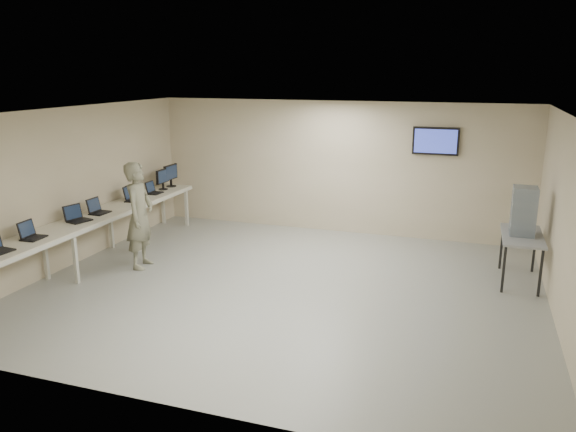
% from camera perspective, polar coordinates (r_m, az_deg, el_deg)
% --- Properties ---
extents(room, '(8.01, 7.01, 2.81)m').
position_cam_1_polar(room, '(8.77, -0.09, 1.41)').
color(room, '#999B92').
rests_on(room, ground).
extents(workbench, '(0.76, 6.00, 0.90)m').
position_cam_1_polar(workbench, '(10.56, -19.15, -0.39)').
color(workbench, beige).
rests_on(workbench, ground).
extents(laptop_1, '(0.31, 0.37, 0.27)m').
position_cam_1_polar(laptop_1, '(9.49, -24.69, -1.67)').
color(laptop_1, black).
rests_on(laptop_1, workbench).
extents(laptop_2, '(0.39, 0.42, 0.28)m').
position_cam_1_polar(laptop_2, '(10.26, -20.68, -0.10)').
color(laptop_2, black).
rests_on(laptop_2, workbench).
extents(laptop_3, '(0.30, 0.36, 0.28)m').
position_cam_1_polar(laptop_3, '(10.71, -18.81, 0.64)').
color(laptop_3, black).
rests_on(laptop_3, workbench).
extents(laptop_4, '(0.37, 0.42, 0.29)m').
position_cam_1_polar(laptop_4, '(11.56, -15.60, 1.90)').
color(laptop_4, black).
rests_on(laptop_4, workbench).
extents(laptop_5, '(0.27, 0.33, 0.25)m').
position_cam_1_polar(laptop_5, '(12.12, -13.55, 2.55)').
color(laptop_5, black).
rests_on(laptop_5, workbench).
extents(monitor_near, '(0.20, 0.45, 0.44)m').
position_cam_1_polar(monitor_near, '(12.43, -12.62, 3.85)').
color(monitor_near, black).
rests_on(monitor_near, workbench).
extents(monitor_far, '(0.22, 0.49, 0.49)m').
position_cam_1_polar(monitor_far, '(12.71, -11.83, 4.25)').
color(monitor_far, black).
rests_on(monitor_far, workbench).
extents(soldier, '(0.55, 0.75, 1.89)m').
position_cam_1_polar(soldier, '(10.17, -14.83, 0.06)').
color(soldier, '#676D54').
rests_on(soldier, ground).
extents(side_table, '(0.63, 1.36, 0.81)m').
position_cam_1_polar(side_table, '(9.93, 22.67, -2.16)').
color(side_table, gray).
rests_on(side_table, ground).
extents(storage_bins, '(0.37, 0.42, 0.79)m').
position_cam_1_polar(storage_bins, '(9.81, 22.82, 0.47)').
color(storage_bins, '#8392A1').
rests_on(storage_bins, side_table).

